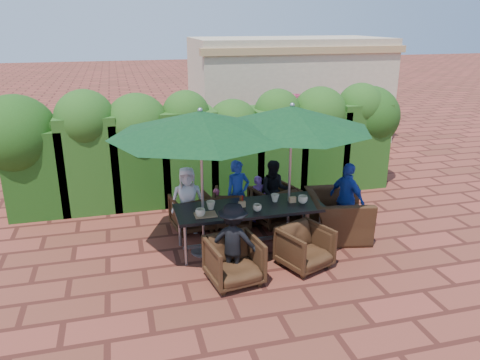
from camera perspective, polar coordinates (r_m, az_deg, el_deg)
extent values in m
plane|color=brown|center=(8.37, -0.33, -7.52)|extent=(80.00, 80.00, 0.00)
cube|color=black|center=(7.90, 1.17, -3.41)|extent=(2.50, 0.90, 0.05)
cube|color=gray|center=(8.15, 1.14, -7.35)|extent=(2.30, 0.05, 0.05)
cylinder|color=gray|center=(7.53, -6.64, -7.87)|extent=(0.05, 0.05, 0.70)
cylinder|color=gray|center=(8.16, -7.37, -5.70)|extent=(0.05, 0.05, 0.70)
cylinder|color=gray|center=(8.12, 9.70, -5.93)|extent=(0.05, 0.05, 0.70)
cylinder|color=gray|center=(8.71, 7.83, -4.08)|extent=(0.05, 0.05, 0.70)
cylinder|color=gray|center=(8.04, -4.41, -8.62)|extent=(0.44, 0.44, 0.03)
cylinder|color=gray|center=(7.57, -4.63, -0.64)|extent=(0.04, 0.04, 2.40)
cone|color=black|center=(7.29, -4.85, 6.93)|extent=(2.89, 2.89, 0.38)
sphere|color=gray|center=(7.25, -4.89, 8.47)|extent=(0.08, 0.08, 0.08)
cylinder|color=gray|center=(8.47, 5.80, -7.18)|extent=(0.44, 0.44, 0.03)
cylinder|color=gray|center=(8.02, 6.08, 0.44)|extent=(0.04, 0.04, 2.40)
cone|color=black|center=(7.75, 6.34, 7.61)|extent=(2.68, 2.68, 0.38)
sphere|color=gray|center=(7.72, 6.39, 9.06)|extent=(0.08, 0.08, 0.08)
imported|color=black|center=(8.76, -5.91, -3.77)|extent=(0.80, 0.76, 0.72)
imported|color=black|center=(8.88, -0.84, -3.19)|extent=(0.92, 0.89, 0.77)
imported|color=black|center=(9.02, 4.20, -2.78)|extent=(0.94, 0.91, 0.80)
imported|color=black|center=(7.01, -0.73, -9.57)|extent=(0.85, 0.81, 0.77)
imported|color=black|center=(7.50, 7.94, -7.90)|extent=(0.91, 0.88, 0.73)
imported|color=black|center=(8.60, 11.83, -3.42)|extent=(0.99, 1.31, 1.03)
imported|color=silver|center=(8.59, -6.42, -2.40)|extent=(0.65, 0.43, 1.24)
imported|color=#1E3BA4|center=(8.75, -0.25, -1.70)|extent=(0.52, 0.45, 1.28)
imported|color=black|center=(9.01, 4.23, -1.38)|extent=(0.66, 0.50, 1.21)
imported|color=black|center=(7.03, -0.84, -7.47)|extent=(0.85, 0.62, 1.21)
imported|color=#1E3BA4|center=(8.63, 12.92, -2.29)|extent=(0.64, 0.88, 1.34)
imported|color=#CB476E|center=(8.88, -2.81, -3.33)|extent=(0.27, 0.22, 0.73)
imported|color=#7D4AA2|center=(9.01, 2.30, -2.33)|extent=(0.38, 0.33, 0.92)
imported|color=#248648|center=(12.30, 2.95, 5.80)|extent=(1.84, 1.02, 1.86)
imported|color=#CB476E|center=(12.78, 6.41, 6.26)|extent=(0.94, 0.61, 1.88)
imported|color=gray|center=(13.10, 9.66, 6.22)|extent=(1.25, 0.81, 1.80)
imported|color=beige|center=(7.51, -4.85, -3.98)|extent=(0.16, 0.16, 0.13)
imported|color=beige|center=(7.77, -3.58, -3.09)|extent=(0.15, 0.15, 0.14)
imported|color=beige|center=(7.69, 2.12, -3.40)|extent=(0.15, 0.15, 0.12)
imported|color=beige|center=(8.10, 4.29, -2.19)|extent=(0.14, 0.14, 0.13)
imported|color=beige|center=(8.08, 7.66, -2.37)|extent=(0.17, 0.17, 0.13)
cylinder|color=#B20C0A|center=(7.92, 0.23, -2.50)|extent=(0.04, 0.04, 0.17)
cylinder|color=#4C230C|center=(7.88, 0.10, -2.62)|extent=(0.04, 0.04, 0.17)
cube|color=#956D48|center=(7.56, -4.22, -4.26)|extent=(0.35, 0.25, 0.02)
cube|color=tan|center=(7.85, 0.24, -2.97)|extent=(0.12, 0.06, 0.10)
cube|color=tan|center=(8.10, 6.40, -2.39)|extent=(0.12, 0.06, 0.10)
cube|color=#1E3E10|center=(10.10, -23.44, 0.90)|extent=(1.15, 0.95, 1.74)
sphere|color=#1E3E10|center=(9.91, -24.02, 5.12)|extent=(1.00, 1.00, 1.00)
cube|color=#1E3E10|center=(9.96, -17.86, 2.02)|extent=(1.15, 0.95, 1.97)
sphere|color=#1E3E10|center=(9.75, -18.38, 7.00)|extent=(1.19, 1.19, 1.19)
cube|color=#1E3E10|center=(9.97, -12.08, 2.06)|extent=(1.15, 0.95, 1.81)
sphere|color=#1E3E10|center=(9.77, -12.41, 6.56)|extent=(1.29, 1.29, 1.29)
cube|color=#1E3E10|center=(10.03, -6.41, 2.98)|extent=(1.15, 0.95, 1.98)
sphere|color=#1E3E10|center=(9.82, -6.60, 7.97)|extent=(0.99, 0.99, 0.99)
cube|color=#1E3E10|center=(10.26, -0.85, 2.59)|extent=(1.15, 0.95, 1.68)
sphere|color=#1E3E10|center=(10.07, -0.87, 6.62)|extent=(1.15, 1.15, 1.15)
cube|color=#1E3E10|center=(10.50, 4.46, 3.61)|extent=(1.15, 0.95, 1.92)
sphere|color=#1E3E10|center=(10.31, 4.58, 8.22)|extent=(1.02, 1.02, 1.02)
cube|color=#1E3E10|center=(10.87, 9.45, 3.69)|extent=(1.15, 0.95, 1.83)
sphere|color=#1E3E10|center=(10.69, 9.69, 7.90)|extent=(1.23, 1.23, 1.23)
cube|color=#1E3E10|center=(11.30, 14.12, 4.30)|extent=(1.15, 0.95, 1.96)
sphere|color=#1E3E10|center=(11.11, 14.49, 8.68)|extent=(1.06, 1.06, 1.06)
sphere|color=#1E3E10|center=(10.07, -25.59, 4.88)|extent=(1.60, 1.60, 1.60)
sphere|color=#1E3E10|center=(11.39, 15.47, 7.51)|extent=(1.40, 1.40, 1.40)
cube|color=beige|center=(15.38, 5.88, 10.92)|extent=(6.00, 3.00, 3.20)
cube|color=tan|center=(13.90, 8.22, 15.37)|extent=(6.20, 0.25, 0.20)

